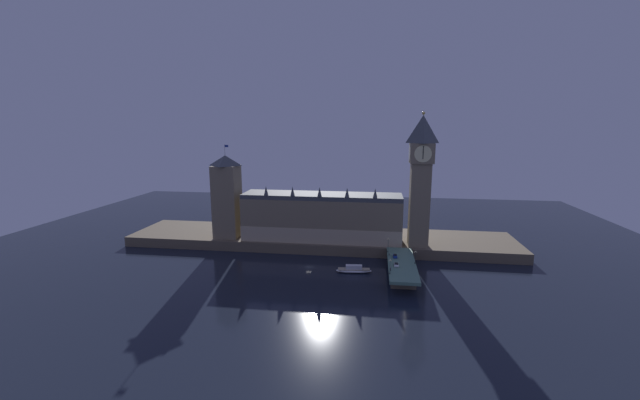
% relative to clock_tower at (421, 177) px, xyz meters
% --- Properties ---
extents(ground_plane, '(400.00, 400.00, 0.00)m').
position_rel_clock_tower_xyz_m(ground_plane, '(-54.35, -26.52, -42.34)').
color(ground_plane, black).
extents(embankment, '(220.00, 42.00, 5.53)m').
position_rel_clock_tower_xyz_m(embankment, '(-54.35, 12.48, -39.58)').
color(embankment, brown).
rests_on(embankment, ground_plane).
extents(parliament_hall, '(87.44, 21.34, 30.81)m').
position_rel_clock_tower_xyz_m(parliament_hall, '(-52.13, 4.47, -24.04)').
color(parliament_hall, '#7F7056').
rests_on(parliament_hall, embankment).
extents(clock_tower, '(12.35, 12.46, 69.61)m').
position_rel_clock_tower_xyz_m(clock_tower, '(0.00, 0.00, 0.00)').
color(clock_tower, '#7F7056').
rests_on(clock_tower, embankment).
extents(victoria_tower, '(13.73, 13.73, 52.51)m').
position_rel_clock_tower_xyz_m(victoria_tower, '(-105.96, 1.71, -13.46)').
color(victoria_tower, '#7F7056').
rests_on(victoria_tower, embankment).
extents(bridge, '(12.56, 46.00, 6.27)m').
position_rel_clock_tower_xyz_m(bridge, '(-10.04, -31.52, -38.19)').
color(bridge, slate).
rests_on(bridge, ground_plane).
extents(car_northbound_lead, '(1.94, 3.84, 1.56)m').
position_rel_clock_tower_xyz_m(car_northbound_lead, '(-12.80, -24.30, -35.34)').
color(car_northbound_lead, navy).
rests_on(car_northbound_lead, bridge).
extents(car_northbound_trail, '(2.09, 4.09, 1.44)m').
position_rel_clock_tower_xyz_m(car_northbound_trail, '(-12.80, -36.30, -35.40)').
color(car_northbound_trail, white).
rests_on(car_northbound_trail, bridge).
extents(pedestrian_near_rail, '(0.38, 0.38, 1.69)m').
position_rel_clock_tower_xyz_m(pedestrian_near_rail, '(-15.57, -42.41, -35.18)').
color(pedestrian_near_rail, black).
rests_on(pedestrian_near_rail, bridge).
extents(pedestrian_far_rail, '(0.38, 0.38, 1.58)m').
position_rel_clock_tower_xyz_m(pedestrian_far_rail, '(-15.57, -22.75, -35.24)').
color(pedestrian_far_rail, black).
rests_on(pedestrian_far_rail, bridge).
extents(street_lamp_near, '(1.34, 0.60, 6.55)m').
position_rel_clock_tower_xyz_m(street_lamp_near, '(-15.97, -46.24, -31.97)').
color(street_lamp_near, '#2D3333').
rests_on(street_lamp_near, bridge).
extents(street_lamp_mid, '(1.34, 0.60, 6.03)m').
position_rel_clock_tower_xyz_m(street_lamp_mid, '(-4.12, -31.52, -32.30)').
color(street_lamp_mid, '#2D3333').
rests_on(street_lamp_mid, bridge).
extents(street_lamp_far, '(1.34, 0.60, 7.33)m').
position_rel_clock_tower_xyz_m(street_lamp_far, '(-15.97, -16.80, -31.49)').
color(street_lamp_far, '#2D3333').
rests_on(street_lamp_far, bridge).
extents(boat_upstream, '(17.24, 5.72, 3.64)m').
position_rel_clock_tower_xyz_m(boat_upstream, '(-32.03, -30.55, -41.02)').
color(boat_upstream, white).
rests_on(boat_upstream, ground_plane).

